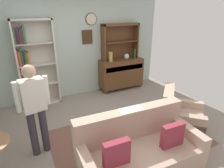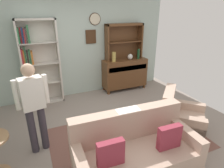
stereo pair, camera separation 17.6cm
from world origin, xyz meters
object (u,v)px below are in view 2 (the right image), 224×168
(vase_round, at_px, (130,57))
(armchair_floral, at_px, (180,120))
(coffee_table, at_px, (108,123))
(sideboard, at_px, (125,73))
(book_stack, at_px, (115,118))
(bookshelf, at_px, (37,64))
(vase_tall, at_px, (114,57))
(person_reading, at_px, (33,103))
(sideboard_hutch, at_px, (124,37))
(bottle_wine, at_px, (138,54))
(couch_floral, at_px, (135,153))

(vase_round, height_order, armchair_floral, vase_round)
(coffee_table, bearing_deg, armchair_floral, -14.95)
(sideboard, relative_size, vase_round, 7.65)
(armchair_floral, bearing_deg, book_stack, 165.34)
(bookshelf, height_order, vase_tall, bookshelf)
(bookshelf, height_order, person_reading, bookshelf)
(armchair_floral, bearing_deg, coffee_table, 165.05)
(sideboard, height_order, vase_tall, vase_tall)
(sideboard, bearing_deg, coffee_table, -124.32)
(sideboard_hutch, height_order, bottle_wine, sideboard_hutch)
(couch_floral, xyz_separation_m, coffee_table, (-0.09, 0.82, 0.04))
(vase_round, height_order, bottle_wine, bottle_wine)
(couch_floral, bearing_deg, person_reading, 140.19)
(bottle_wine, bearing_deg, armchair_floral, -100.19)
(coffee_table, bearing_deg, sideboard_hutch, 57.05)
(vase_round, relative_size, bottle_wine, 0.58)
(sideboard, height_order, armchair_floral, sideboard)
(bookshelf, bearing_deg, vase_round, -3.45)
(vase_round, xyz_separation_m, armchair_floral, (-0.16, -2.34, -0.72))
(vase_tall, height_order, person_reading, person_reading)
(armchair_floral, height_order, book_stack, armchair_floral)
(vase_round, distance_m, person_reading, 3.22)
(vase_tall, height_order, couch_floral, vase_tall)
(vase_round, distance_m, couch_floral, 3.22)
(bottle_wine, xyz_separation_m, couch_floral, (-1.70, -2.78, -0.75))
(vase_round, distance_m, armchair_floral, 2.45)
(sideboard_hutch, relative_size, book_stack, 5.46)
(armchair_floral, bearing_deg, vase_round, 86.17)
(person_reading, bearing_deg, bottle_wine, 30.00)
(vase_tall, distance_m, person_reading, 2.79)
(couch_floral, distance_m, book_stack, 0.80)
(sideboard, relative_size, sideboard_hutch, 1.18)
(vase_round, bearing_deg, bottle_wine, -4.95)
(vase_tall, bearing_deg, sideboard, 11.63)
(bookshelf, relative_size, sideboard_hutch, 1.91)
(couch_floral, bearing_deg, vase_tall, 71.75)
(bottle_wine, bearing_deg, book_stack, -129.96)
(person_reading, bearing_deg, couch_floral, -39.81)
(sideboard_hutch, distance_m, vase_round, 0.60)
(sideboard, distance_m, armchair_floral, 2.42)
(person_reading, bearing_deg, sideboard, 34.96)
(vase_round, bearing_deg, person_reading, -147.34)
(book_stack, bearing_deg, vase_tall, 66.05)
(bottle_wine, distance_m, armchair_floral, 2.48)
(vase_round, xyz_separation_m, person_reading, (-2.71, -1.74, -0.10))
(bottle_wine, xyz_separation_m, person_reading, (-2.97, -1.72, -0.16))
(bottle_wine, height_order, book_stack, bottle_wine)
(vase_tall, distance_m, book_stack, 2.27)
(vase_round, xyz_separation_m, bottle_wine, (0.26, -0.02, 0.06))
(bookshelf, relative_size, sideboard, 1.62)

